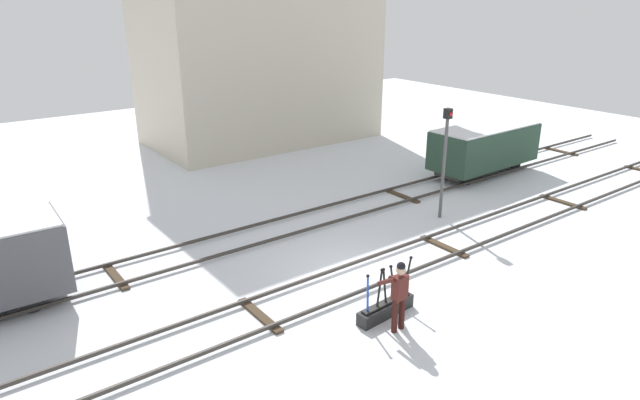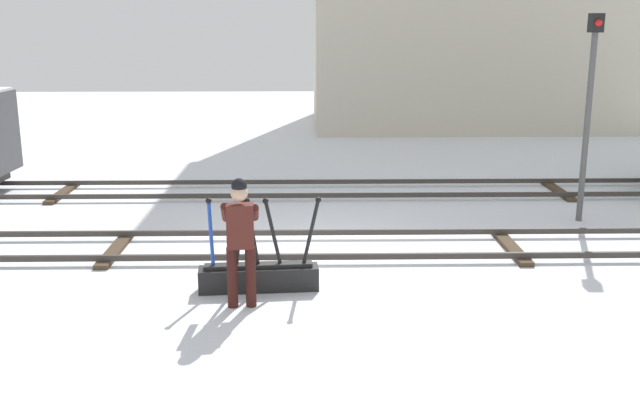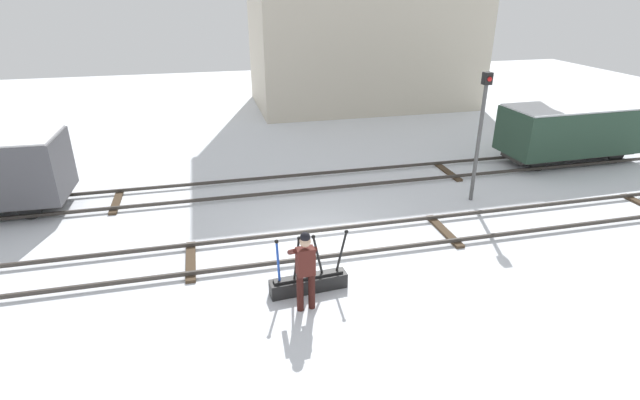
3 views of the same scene
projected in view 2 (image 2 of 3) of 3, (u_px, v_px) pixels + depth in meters
ground_plane at (314, 251)px, 12.88m from camera, size 60.00×60.00×0.00m
track_main_line at (314, 245)px, 12.86m from camera, size 44.00×1.94×0.18m
track_siding_near at (312, 189)px, 17.12m from camera, size 44.00×1.94×0.18m
switch_lever_frame at (259, 274)px, 10.96m from camera, size 1.86×0.50×1.45m
rail_worker at (240, 234)px, 10.15m from camera, size 0.57×0.70×1.88m
signal_post at (589, 98)px, 14.24m from camera, size 0.24×0.32×4.11m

